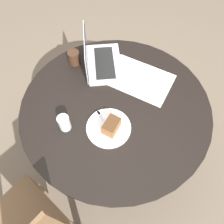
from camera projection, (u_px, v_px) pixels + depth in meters
The scene contains 9 objects.
ground_plane at pixel (114, 153), 1.90m from camera, with size 12.00×12.00×0.00m, color #6B5B4C.
dining_table at pixel (115, 118), 1.37m from camera, with size 1.09×1.09×0.77m.
paper_document at pixel (139, 79), 1.34m from camera, with size 0.45×0.36×0.00m.
plate at pixel (108, 128), 1.16m from camera, with size 0.24×0.24×0.01m.
cake_slice at pixel (111, 126), 1.12m from camera, with size 0.09×0.11×0.07m.
fork at pixel (103, 120), 1.17m from camera, with size 0.13×0.14×0.00m.
coffee_glass at pixel (74, 58), 1.38m from camera, with size 0.07×0.07×0.09m.
water_glass at pixel (64, 123), 1.13m from camera, with size 0.06×0.06×0.09m.
laptop at pixel (100, 61), 1.37m from camera, with size 0.32×0.39×0.21m.
Camera 1 is at (-0.15, 0.68, 1.81)m, focal length 35.00 mm.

